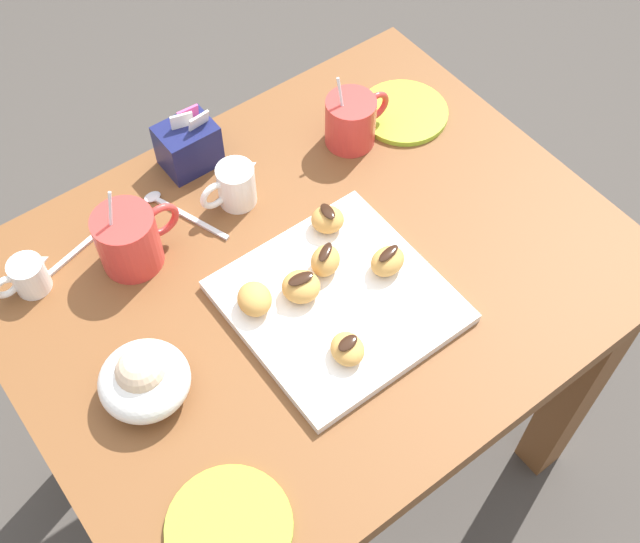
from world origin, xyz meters
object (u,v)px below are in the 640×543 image
object	(u,v)px
beignet_3	(255,299)
chocolate_sauce_pitcher	(28,275)
beignet_5	(388,261)
coffee_mug_red_left	(129,238)
beignet_0	(301,287)
pastry_plate_square	(338,301)
beignet_4	(325,261)
beignet_2	(328,220)
ice_cream_bowl	(144,379)
beignet_1	(347,349)
saucer_lime_left	(229,527)
dining_table	(314,321)
cream_pitcher_white	(235,184)
saucer_lime_right	(403,112)
coffee_mug_red_right	(352,119)
sugar_caddy	(188,145)

from	to	relation	value
beignet_3	chocolate_sauce_pitcher	bearing A→B (deg)	135.52
beignet_5	chocolate_sauce_pitcher	bearing A→B (deg)	145.51
coffee_mug_red_left	beignet_0	distance (m)	0.26
pastry_plate_square	beignet_4	bearing A→B (deg)	72.44
chocolate_sauce_pitcher	beignet_2	distance (m)	0.44
chocolate_sauce_pitcher	beignet_3	distance (m)	0.33
ice_cream_bowl	beignet_1	xyz separation A→B (m)	(0.24, -0.12, -0.01)
beignet_4	chocolate_sauce_pitcher	bearing A→B (deg)	145.97
saucer_lime_left	beignet_4	distance (m)	0.40
dining_table	cream_pitcher_white	world-z (taller)	cream_pitcher_white
cream_pitcher_white	beignet_1	xyz separation A→B (m)	(-0.04, -0.33, -0.01)
saucer_lime_right	beignet_3	world-z (taller)	beignet_3
ice_cream_bowl	beignet_4	distance (m)	0.31
beignet_2	coffee_mug_red_left	bearing A→B (deg)	152.68
beignet_5	coffee_mug_red_right	bearing A→B (deg)	62.59
beignet_3	beignet_4	xyz separation A→B (m)	(0.12, -0.01, 0.00)
sugar_caddy	beignet_5	world-z (taller)	sugar_caddy
beignet_1	beignet_3	distance (m)	0.15
coffee_mug_red_left	beignet_1	bearing A→B (deg)	-65.55
ice_cream_bowl	beignet_1	distance (m)	0.27
ice_cream_bowl	beignet_2	xyz separation A→B (m)	(0.36, 0.07, -0.01)
chocolate_sauce_pitcher	beignet_0	size ratio (longest dim) A/B	1.66
ice_cream_bowl	saucer_lime_right	world-z (taller)	ice_cream_bowl
saucer_lime_right	beignet_0	xyz separation A→B (m)	(-0.37, -0.20, 0.03)
coffee_mug_red_left	pastry_plate_square	bearing A→B (deg)	-51.76
sugar_caddy	dining_table	bearing A→B (deg)	-83.52
beignet_2	beignet_5	world-z (taller)	same
pastry_plate_square	beignet_1	world-z (taller)	beignet_1
beignet_1	sugar_caddy	bearing A→B (deg)	87.13
pastry_plate_square	coffee_mug_red_right	distance (m)	0.33
beignet_1	beignet_2	bearing A→B (deg)	59.72
sugar_caddy	beignet_2	bearing A→B (deg)	-70.30
dining_table	pastry_plate_square	world-z (taller)	pastry_plate_square
beignet_0	beignet_2	world-z (taller)	same
sugar_caddy	chocolate_sauce_pitcher	world-z (taller)	sugar_caddy
dining_table	beignet_1	bearing A→B (deg)	-109.95
coffee_mug_red_left	sugar_caddy	bearing A→B (deg)	34.30
dining_table	sugar_caddy	size ratio (longest dim) A/B	8.59
beignet_2	beignet_4	bearing A→B (deg)	-129.60
saucer_lime_right	beignet_5	world-z (taller)	beignet_5
cream_pitcher_white	chocolate_sauce_pitcher	xyz separation A→B (m)	(-0.33, 0.04, -0.01)
coffee_mug_red_right	sugar_caddy	xyz separation A→B (m)	(-0.24, 0.12, -0.01)
saucer_lime_right	sugar_caddy	bearing A→B (deg)	160.61
dining_table	beignet_5	size ratio (longest dim) A/B	16.44
ice_cream_bowl	chocolate_sauce_pitcher	bearing A→B (deg)	101.09
beignet_1	coffee_mug_red_left	bearing A→B (deg)	114.45
ice_cream_bowl	beignet_0	xyz separation A→B (m)	(0.25, -0.00, -0.00)
pastry_plate_square	coffee_mug_red_left	size ratio (longest dim) A/B	1.93
coffee_mug_red_left	ice_cream_bowl	world-z (taller)	coffee_mug_red_left
coffee_mug_red_left	chocolate_sauce_pitcher	size ratio (longest dim) A/B	1.63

